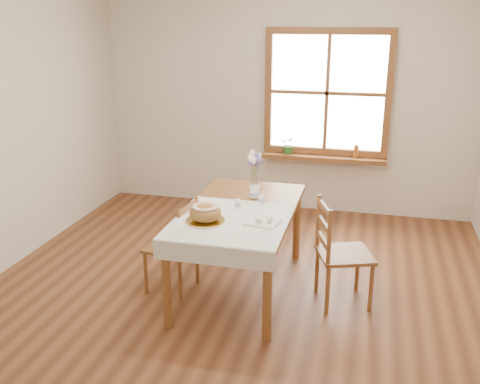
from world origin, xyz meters
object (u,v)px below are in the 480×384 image
Objects in this scene: dining_table at (240,218)px; bread_plate at (205,221)px; flower_vase at (255,192)px; chair_left at (171,245)px; chair_right at (345,253)px.

bread_plate is (-0.19, -0.38, 0.10)m from dining_table.
dining_table is 15.01× the size of flower_vase.
dining_table is 0.65m from chair_left.
flower_vase is (0.06, 0.31, 0.14)m from dining_table.
chair_left is at bearing 150.07° from bread_plate.
flower_vase reaches higher than dining_table.
flower_vase reaches higher than chair_left.
chair_left is 2.78× the size of bread_plate.
chair_left is 7.79× the size of flower_vase.
flower_vase is at bearing 133.49° from chair_left.
chair_left is at bearing 75.48° from chair_right.
chair_left is (-0.58, -0.15, -0.25)m from dining_table.
chair_right is at bearing 18.32° from bread_plate.
bread_plate is (-1.08, -0.36, 0.32)m from chair_right.
chair_right is 3.02× the size of bread_plate.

